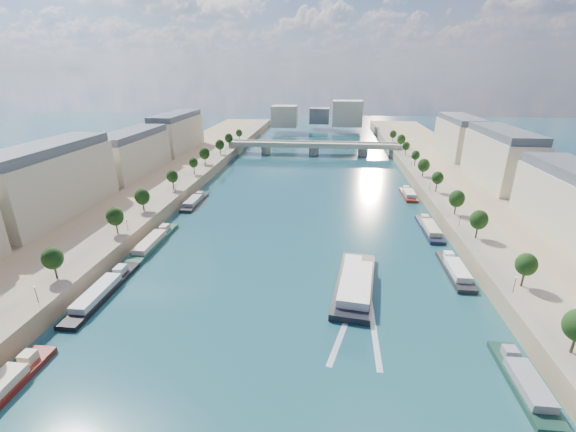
# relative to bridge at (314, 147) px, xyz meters

# --- Properties ---
(ground) EXTENTS (700.00, 700.00, 0.00)m
(ground) POSITION_rel_bridge_xyz_m (0.00, -117.19, -5.08)
(ground) COLOR #0D2A3B
(ground) RESTS_ON ground
(quay_left) EXTENTS (44.00, 520.00, 5.00)m
(quay_left) POSITION_rel_bridge_xyz_m (-72.00, -117.19, -2.58)
(quay_left) COLOR #9E8460
(quay_left) RESTS_ON ground
(quay_right) EXTENTS (44.00, 520.00, 5.00)m
(quay_right) POSITION_rel_bridge_xyz_m (72.00, -117.19, -2.58)
(quay_right) COLOR #9E8460
(quay_right) RESTS_ON ground
(pave_left) EXTENTS (14.00, 520.00, 0.10)m
(pave_left) POSITION_rel_bridge_xyz_m (-57.00, -117.19, -0.03)
(pave_left) COLOR gray
(pave_left) RESTS_ON quay_left
(pave_right) EXTENTS (14.00, 520.00, 0.10)m
(pave_right) POSITION_rel_bridge_xyz_m (57.00, -117.19, -0.03)
(pave_right) COLOR gray
(pave_right) RESTS_ON quay_right
(trees_left) EXTENTS (4.80, 268.80, 8.26)m
(trees_left) POSITION_rel_bridge_xyz_m (-55.00, -115.19, 5.39)
(trees_left) COLOR #382B1E
(trees_left) RESTS_ON ground
(trees_right) EXTENTS (4.80, 268.80, 8.26)m
(trees_right) POSITION_rel_bridge_xyz_m (55.00, -107.19, 5.39)
(trees_right) COLOR #382B1E
(trees_right) RESTS_ON ground
(lamps_left) EXTENTS (0.36, 200.36, 4.28)m
(lamps_left) POSITION_rel_bridge_xyz_m (-52.50, -127.19, 2.70)
(lamps_left) COLOR black
(lamps_left) RESTS_ON ground
(lamps_right) EXTENTS (0.36, 200.36, 4.28)m
(lamps_right) POSITION_rel_bridge_xyz_m (52.50, -112.19, 2.70)
(lamps_right) COLOR black
(lamps_right) RESTS_ON ground
(buildings_left) EXTENTS (16.00, 226.00, 23.20)m
(buildings_left) POSITION_rel_bridge_xyz_m (-85.00, -105.19, 11.37)
(buildings_left) COLOR beige
(buildings_left) RESTS_ON ground
(buildings_right) EXTENTS (16.00, 226.00, 23.20)m
(buildings_right) POSITION_rel_bridge_xyz_m (85.00, -105.19, 11.37)
(buildings_right) COLOR beige
(buildings_right) RESTS_ON ground
(skyline) EXTENTS (79.00, 42.00, 22.00)m
(skyline) POSITION_rel_bridge_xyz_m (3.19, 102.33, 9.57)
(skyline) COLOR beige
(skyline) RESTS_ON ground
(bridge) EXTENTS (112.00, 12.00, 8.15)m
(bridge) POSITION_rel_bridge_xyz_m (0.00, 0.00, 0.00)
(bridge) COLOR #C1B79E
(bridge) RESTS_ON ground
(tour_barge) EXTENTS (13.39, 33.08, 4.36)m
(tour_barge) POSITION_rel_bridge_xyz_m (17.45, -165.50, -3.79)
(tour_barge) COLOR black
(tour_barge) RESTS_ON ground
(wake) EXTENTS (11.02, 26.01, 0.04)m
(wake) POSITION_rel_bridge_xyz_m (17.45, -181.99, -5.06)
(wake) COLOR silver
(wake) RESTS_ON ground
(moored_barges_left) EXTENTS (5.00, 160.01, 3.60)m
(moored_barges_left) POSITION_rel_bridge_xyz_m (-45.50, -172.92, -4.24)
(moored_barges_left) COLOR #1B223B
(moored_barges_left) RESTS_ON ground
(moored_barges_right) EXTENTS (5.00, 163.75, 3.60)m
(moored_barges_right) POSITION_rel_bridge_xyz_m (45.50, -159.46, -4.24)
(moored_barges_right) COLOR black
(moored_barges_right) RESTS_ON ground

